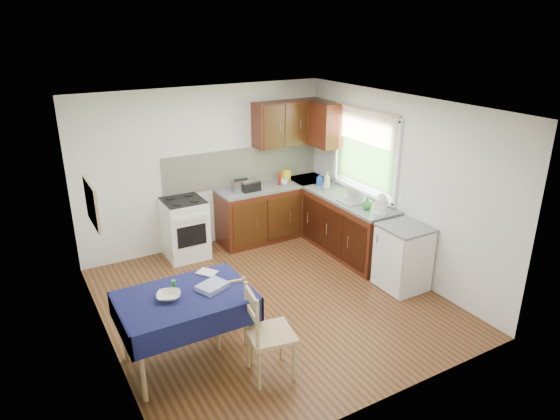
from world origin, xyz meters
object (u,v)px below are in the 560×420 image
toaster (241,185)px  chair_far (228,307)px  sandwich_press (249,185)px  dining_table (185,304)px  chair_near (266,330)px  dish_rack (355,200)px  kettle (381,205)px

toaster → chair_far: bearing=-129.4°
toaster → sandwich_press: size_ratio=0.92×
chair_far → dining_table: bearing=21.0°
chair_near → toaster: toaster is taller
dining_table → dish_rack: (3.04, 1.16, 0.22)m
chair_far → chair_near: chair_near is taller
chair_far → toaster: size_ratio=3.20×
dining_table → sandwich_press: 3.09m
chair_near → kettle: bearing=-54.5°
chair_near → toaster: bearing=-11.8°
sandwich_press → kettle: kettle is taller
sandwich_press → dish_rack: bearing=-25.5°
dining_table → toaster: size_ratio=5.00×
dining_table → kettle: (3.04, 0.58, 0.33)m
dining_table → toaster: 3.02m
toaster → dish_rack: (1.25, -1.25, -0.07)m
chair_far → kettle: bearing=-160.2°
toaster → kettle: size_ratio=0.89×
chair_near → kettle: (2.44, 1.17, 0.50)m
kettle → toaster: bearing=124.5°
toaster → kettle: kettle is taller
chair_far → toaster: bearing=-109.8°
chair_far → sandwich_press: sandwich_press is taller
dining_table → chair_near: 0.86m
dining_table → dish_rack: size_ratio=2.98×
sandwich_press → kettle: 2.13m
dining_table → chair_near: chair_near is taller
chair_far → toaster: (1.27, 2.30, 0.54)m
chair_far → dish_rack: bearing=-148.2°
chair_near → toaster: size_ratio=3.78×
dining_table → chair_far: bearing=23.1°
dish_rack → chair_near: bearing=-127.0°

